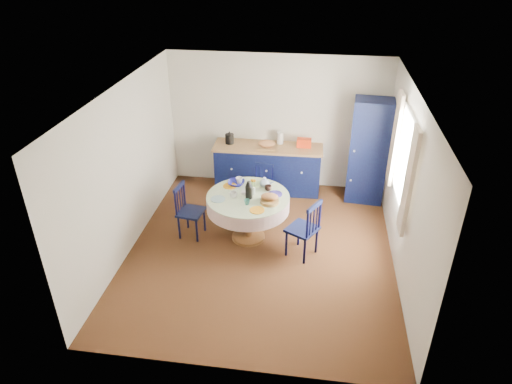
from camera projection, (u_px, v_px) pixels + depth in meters
The scene contains 17 objects.
floor at pixel (261, 250), 7.06m from camera, with size 4.50×4.50×0.00m, color black.
ceiling at pixel (262, 92), 5.84m from camera, with size 4.50×4.50×0.00m, color white.
wall_back at pixel (277, 122), 8.39m from camera, with size 4.00×0.02×2.50m, color beige.
wall_left at pixel (126, 170), 6.69m from camera, with size 0.02×4.50×2.50m, color beige.
wall_right at pixel (407, 188), 6.20m from camera, with size 0.02×4.50×2.50m, color beige.
window at pixel (403, 160), 6.33m from camera, with size 0.10×1.74×1.45m.
kitchen_counter at pixel (268, 167), 8.54m from camera, with size 2.01×0.67×1.13m.
pantry_cabinet at pixel (369, 152), 7.99m from camera, with size 0.70×0.52×1.89m.
dining_table at pixel (249, 203), 7.03m from camera, with size 1.28×1.28×1.05m.
chair_left at pixel (189, 210), 7.22m from camera, with size 0.43×0.45×0.89m.
chair_far at pixel (262, 187), 7.95m from camera, with size 0.43×0.42×0.83m.
chair_right at pixel (305, 229), 6.73m from camera, with size 0.55×0.56×0.94m.
mug_a at pixel (233, 195), 6.92m from camera, with size 0.12×0.12×0.09m, color silver.
mug_b at pixel (247, 202), 6.73m from camera, with size 0.09×0.09×0.08m, color #2F6F63.
mug_c at pixel (268, 188), 7.11m from camera, with size 0.11×0.11×0.09m, color black.
mug_d at pixel (239, 180), 7.30m from camera, with size 0.11×0.11×0.10m, color silver.
cobalt_bowl at pixel (236, 183), 7.27m from camera, with size 0.27×0.27×0.07m, color navy.
Camera 1 is at (0.73, -5.66, 4.26)m, focal length 32.00 mm.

